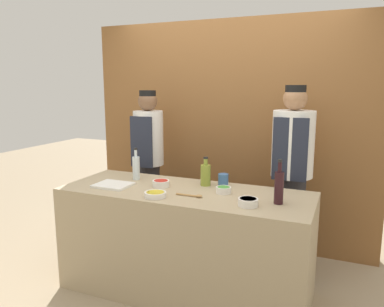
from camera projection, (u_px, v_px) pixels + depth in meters
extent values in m
plane|color=tan|center=(185.00, 290.00, 3.20)|extent=(14.00, 14.00, 0.00)
cube|color=brown|center=(230.00, 134.00, 4.07)|extent=(3.12, 0.18, 2.40)
cube|color=tan|center=(185.00, 242.00, 3.12)|extent=(2.05, 0.76, 0.89)
cylinder|color=white|center=(248.00, 202.00, 2.65)|extent=(0.14, 0.14, 0.06)
cylinder|color=silver|center=(248.00, 200.00, 2.65)|extent=(0.12, 0.12, 0.02)
cylinder|color=white|center=(224.00, 190.00, 2.96)|extent=(0.12, 0.12, 0.05)
cylinder|color=green|center=(224.00, 188.00, 2.96)|extent=(0.10, 0.10, 0.02)
cylinder|color=white|center=(161.00, 183.00, 3.15)|extent=(0.14, 0.14, 0.05)
cylinder|color=red|center=(161.00, 181.00, 3.15)|extent=(0.12, 0.12, 0.02)
cylinder|color=white|center=(155.00, 195.00, 2.86)|extent=(0.17, 0.17, 0.04)
cylinder|color=yellow|center=(155.00, 193.00, 2.86)|extent=(0.14, 0.14, 0.01)
cube|color=white|center=(113.00, 185.00, 3.17)|extent=(0.30, 0.24, 0.02)
cylinder|color=black|center=(279.00, 188.00, 2.68)|extent=(0.07, 0.07, 0.24)
cylinder|color=black|center=(280.00, 167.00, 2.66)|extent=(0.03, 0.03, 0.07)
cylinder|color=black|center=(280.00, 161.00, 2.65)|extent=(0.03, 0.03, 0.02)
cylinder|color=olive|center=(206.00, 175.00, 3.18)|extent=(0.09, 0.09, 0.18)
cylinder|color=olive|center=(206.00, 162.00, 3.16)|extent=(0.03, 0.03, 0.05)
cylinder|color=black|center=(206.00, 158.00, 3.15)|extent=(0.04, 0.04, 0.01)
cylinder|color=silver|center=(136.00, 168.00, 3.37)|extent=(0.06, 0.06, 0.21)
cylinder|color=silver|center=(136.00, 153.00, 3.35)|extent=(0.03, 0.03, 0.06)
cylinder|color=black|center=(136.00, 149.00, 3.34)|extent=(0.03, 0.03, 0.02)
cylinder|color=#386093|center=(223.00, 180.00, 3.18)|extent=(0.09, 0.09, 0.10)
cylinder|color=#B2844C|center=(187.00, 195.00, 2.89)|extent=(0.18, 0.02, 0.02)
ellipsoid|color=#B2844C|center=(199.00, 196.00, 2.85)|extent=(0.05, 0.04, 0.02)
cylinder|color=#28282D|center=(150.00, 205.00, 4.07)|extent=(0.22, 0.22, 0.90)
cylinder|color=white|center=(149.00, 138.00, 3.93)|extent=(0.31, 0.31, 0.57)
cube|color=#232838|center=(141.00, 142.00, 3.80)|extent=(0.25, 0.02, 0.52)
sphere|color=brown|center=(148.00, 101.00, 3.86)|extent=(0.20, 0.20, 0.20)
cylinder|color=black|center=(148.00, 94.00, 3.85)|extent=(0.17, 0.17, 0.07)
cylinder|color=#28282D|center=(289.00, 224.00, 3.49)|extent=(0.27, 0.27, 0.91)
cylinder|color=white|center=(293.00, 144.00, 3.36)|extent=(0.37, 0.37, 0.60)
cube|color=#232838|center=(290.00, 150.00, 3.20)|extent=(0.30, 0.02, 0.55)
sphere|color=#9E704C|center=(295.00, 98.00, 3.28)|extent=(0.21, 0.21, 0.21)
cylinder|color=black|center=(296.00, 89.00, 3.27)|extent=(0.18, 0.18, 0.07)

